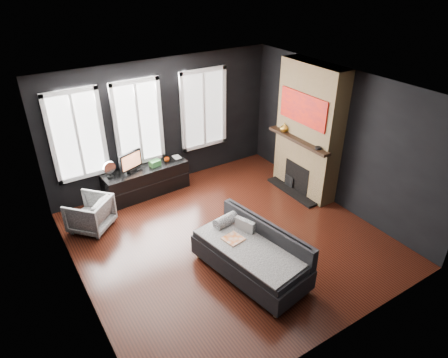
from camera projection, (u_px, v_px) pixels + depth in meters
floor at (228, 238)px, 7.13m from camera, size 5.00×5.00×0.00m
ceiling at (229, 91)px, 5.80m from camera, size 5.00×5.00×0.00m
wall_back at (163, 124)px, 8.30m from camera, size 5.00×0.02×2.70m
wall_left at (71, 220)px, 5.30m from camera, size 0.02×5.00×2.70m
wall_right at (338, 139)px, 7.63m from camera, size 0.02×5.00×2.70m
windows at (138, 78)px, 7.55m from camera, size 4.00×0.16×1.76m
fireplace at (309, 131)px, 7.98m from camera, size 0.70×1.62×2.70m
sofa at (250, 253)px, 6.16m from camera, size 1.25×2.02×0.81m
stripe_pillow at (245, 229)px, 6.40m from camera, size 0.19×0.36×0.35m
armchair at (90, 212)px, 7.24m from camera, size 0.93×0.92×0.70m
media_console at (146, 180)px, 8.35m from camera, size 1.79×0.65×0.61m
monitor at (131, 161)px, 7.93m from camera, size 0.55×0.30×0.48m
desk_fan at (110, 169)px, 7.75m from camera, size 0.29×0.29×0.35m
mug at (167, 159)px, 8.40m from camera, size 0.13×0.12×0.11m
book at (173, 154)px, 8.52m from camera, size 0.15×0.02×0.21m
storage_box at (155, 163)px, 8.24m from camera, size 0.24×0.18×0.12m
mantel_vase at (284, 128)px, 8.21m from camera, size 0.20×0.21×0.18m
mantel_clock at (318, 148)px, 7.51m from camera, size 0.14×0.14×0.04m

